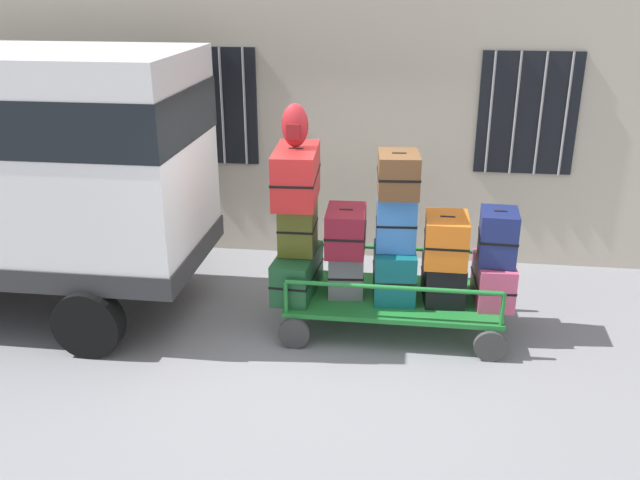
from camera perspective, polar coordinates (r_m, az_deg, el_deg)
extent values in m
plane|color=gray|center=(7.26, 0.60, -8.12)|extent=(40.00, 40.00, 0.00)
cube|color=#BCB29E|center=(8.83, 2.65, 14.33)|extent=(12.00, 0.30, 5.00)
cube|color=black|center=(9.07, -9.12, 11.08)|extent=(1.20, 0.04, 1.50)
cylinder|color=gray|center=(9.17, -11.94, 11.00)|extent=(0.03, 0.03, 1.50)
cylinder|color=gray|center=(9.08, -10.12, 11.02)|extent=(0.03, 0.03, 1.50)
cylinder|color=gray|center=(8.99, -8.26, 11.04)|extent=(0.03, 0.03, 1.50)
cylinder|color=gray|center=(8.92, -6.37, 11.04)|extent=(0.03, 0.03, 1.50)
cube|color=black|center=(8.82, 17.10, 10.14)|extent=(1.20, 0.04, 1.50)
cylinder|color=gray|center=(8.72, 14.19, 10.30)|extent=(0.03, 0.03, 1.50)
cylinder|color=gray|center=(8.76, 16.16, 10.16)|extent=(0.03, 0.03, 1.50)
cylinder|color=gray|center=(8.81, 18.12, 10.01)|extent=(0.03, 0.03, 1.50)
cylinder|color=gray|center=(8.87, 20.04, 9.85)|extent=(0.03, 0.03, 1.50)
cylinder|color=black|center=(7.17, -18.91, -6.65)|extent=(0.70, 0.22, 0.70)
cube|color=#1E722D|center=(7.34, 6.17, -4.85)|extent=(2.23, 1.13, 0.05)
cylinder|color=#383838|center=(6.97, 14.16, -8.68)|extent=(0.33, 0.06, 0.33)
cylinder|color=#383838|center=(8.00, 13.33, -4.52)|extent=(0.33, 0.06, 0.33)
cylinder|color=#383838|center=(6.99, -2.20, -7.88)|extent=(0.33, 0.06, 0.33)
cylinder|color=#383838|center=(8.02, -0.81, -3.84)|extent=(0.33, 0.06, 0.33)
cylinder|color=#1E722D|center=(6.85, 15.15, -5.68)|extent=(0.04, 0.04, 0.34)
cylinder|color=#1E722D|center=(7.80, 14.26, -2.21)|extent=(0.04, 0.04, 0.34)
cylinder|color=#1E722D|center=(6.88, -2.91, -4.81)|extent=(0.04, 0.04, 0.34)
cylinder|color=#1E722D|center=(7.82, -1.54, -1.46)|extent=(0.04, 0.04, 0.34)
cylinder|color=#1E722D|center=(6.71, 6.15, -4.01)|extent=(2.15, 0.04, 0.04)
cylinder|color=#1E722D|center=(7.67, 6.39, -0.68)|extent=(2.15, 0.04, 0.04)
cube|color=#194C28|center=(7.28, -1.92, -2.78)|extent=(0.46, 0.89, 0.45)
cube|color=black|center=(7.28, -1.92, -2.78)|extent=(0.47, 0.91, 0.02)
cube|color=black|center=(7.20, -1.95, -1.19)|extent=(0.14, 0.04, 0.02)
cube|color=#4C5119|center=(7.16, -1.88, 1.26)|extent=(0.38, 0.49, 0.57)
cube|color=black|center=(7.16, -1.88, 1.26)|extent=(0.39, 0.50, 0.02)
cube|color=black|center=(7.07, -1.90, 3.41)|extent=(0.13, 0.03, 0.02)
cube|color=#B21E1E|center=(6.92, -2.02, 5.50)|extent=(0.47, 0.90, 0.55)
cube|color=black|center=(6.92, -2.02, 5.50)|extent=(0.48, 0.91, 0.02)
cube|color=black|center=(6.86, -2.05, 7.67)|extent=(0.15, 0.04, 0.02)
cube|color=slate|center=(7.27, 2.18, -2.62)|extent=(0.41, 0.49, 0.49)
cube|color=black|center=(7.27, 2.18, -2.62)|extent=(0.42, 0.50, 0.02)
cube|color=black|center=(7.18, 2.21, -0.86)|extent=(0.13, 0.04, 0.02)
cube|color=maroon|center=(7.04, 2.20, 0.80)|extent=(0.42, 0.60, 0.46)
cube|color=black|center=(7.04, 2.20, 0.80)|extent=(0.43, 0.61, 0.02)
cube|color=black|center=(6.96, 2.22, 2.54)|extent=(0.14, 0.03, 0.02)
cube|color=#0F5960|center=(7.21, 6.26, -2.75)|extent=(0.47, 0.64, 0.54)
cube|color=black|center=(7.21, 6.26, -2.75)|extent=(0.48, 0.65, 0.02)
cube|color=black|center=(7.10, 6.34, -0.79)|extent=(0.15, 0.04, 0.02)
cube|color=#3372C6|center=(6.98, 6.44, 1.52)|extent=(0.42, 0.35, 0.59)
cube|color=black|center=(6.98, 6.44, 1.52)|extent=(0.43, 0.36, 0.02)
cube|color=black|center=(6.89, 6.54, 3.80)|extent=(0.14, 0.04, 0.02)
cube|color=brown|center=(6.81, 6.62, 5.55)|extent=(0.44, 0.56, 0.42)
cube|color=black|center=(6.81, 6.62, 5.55)|extent=(0.45, 0.57, 0.02)
cube|color=black|center=(6.75, 6.69, 7.23)|extent=(0.14, 0.04, 0.02)
cube|color=black|center=(7.27, 10.33, -3.27)|extent=(0.45, 0.65, 0.43)
cube|color=black|center=(7.27, 10.33, -3.27)|extent=(0.46, 0.66, 0.02)
cube|color=black|center=(7.19, 10.44, -1.76)|extent=(0.14, 0.04, 0.02)
cube|color=orange|center=(7.05, 10.59, 0.05)|extent=(0.43, 0.58, 0.49)
cube|color=black|center=(7.05, 10.59, 0.05)|extent=(0.44, 0.59, 0.02)
cube|color=black|center=(6.97, 10.72, 1.89)|extent=(0.15, 0.03, 0.02)
cube|color=#CC4C72|center=(7.32, 14.38, -3.33)|extent=(0.40, 0.69, 0.45)
cube|color=black|center=(7.32, 14.38, -3.33)|extent=(0.41, 0.70, 0.02)
cube|color=black|center=(7.23, 14.54, -1.73)|extent=(0.13, 0.04, 0.02)
cube|color=navy|center=(7.10, 14.77, 0.28)|extent=(0.39, 0.48, 0.54)
cube|color=black|center=(7.10, 14.77, 0.28)|extent=(0.40, 0.49, 0.02)
cube|color=black|center=(7.01, 14.98, 2.31)|extent=(0.13, 0.04, 0.02)
ellipsoid|color=maroon|center=(6.85, -2.13, 9.63)|extent=(0.27, 0.19, 0.44)
cube|color=maroon|center=(6.77, -2.25, 9.11)|extent=(0.14, 0.06, 0.15)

